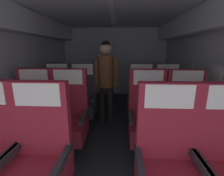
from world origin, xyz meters
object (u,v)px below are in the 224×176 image
(seat_b_right_window, at_px, (147,120))
(seat_a_left_aisle, at_px, (39,161))
(seat_a_right_window, at_px, (167,165))
(seat_b_right_aisle, at_px, (185,121))
(seat_b_left_window, at_px, (35,118))
(seat_c_right_aisle, at_px, (167,101))
(flight_attendant, at_px, (106,75))
(seat_c_left_aisle, at_px, (83,100))
(seat_b_left_aisle, at_px, (69,119))
(seat_c_right_window, at_px, (141,101))
(seat_c_left_window, at_px, (58,99))

(seat_b_right_window, bearing_deg, seat_a_left_aisle, -141.83)
(seat_a_right_window, bearing_deg, seat_b_right_aisle, 59.47)
(seat_b_left_window, bearing_deg, seat_b_right_aisle, -0.28)
(seat_c_right_aisle, xyz_separation_m, flight_attendant, (-1.15, 0.04, 0.48))
(seat_b_right_window, bearing_deg, seat_c_left_aisle, 143.36)
(seat_a_right_window, xyz_separation_m, flight_attendant, (-0.66, 1.72, 0.48))
(seat_b_left_aisle, bearing_deg, seat_a_left_aisle, -89.33)
(seat_c_right_window, distance_m, flight_attendant, 0.82)
(seat_b_right_aisle, relative_size, flight_attendant, 0.74)
(seat_a_left_aisle, xyz_separation_m, seat_c_right_aisle, (1.59, 1.68, 0.00))
(seat_c_right_window, bearing_deg, seat_b_right_aisle, -59.54)
(seat_b_left_window, xyz_separation_m, seat_c_right_aisle, (2.09, 0.84, 0.00))
(seat_b_right_window, xyz_separation_m, seat_c_left_aisle, (-1.09, 0.81, 0.00))
(seat_c_left_window, height_order, flight_attendant, flight_attendant)
(seat_b_right_window, bearing_deg, seat_b_left_aisle, -179.31)
(seat_b_right_aisle, relative_size, seat_b_right_window, 1.00)
(seat_a_right_window, height_order, seat_b_left_window, same)
(seat_c_right_aisle, bearing_deg, flight_attendant, 178.11)
(seat_a_left_aisle, relative_size, flight_attendant, 0.74)
(flight_attendant, bearing_deg, seat_b_left_window, 26.46)
(seat_b_left_window, relative_size, seat_c_left_window, 1.00)
(seat_b_left_window, xyz_separation_m, seat_c_right_window, (1.60, 0.83, 0.00))
(seat_c_left_window, relative_size, flight_attendant, 0.74)
(seat_a_left_aisle, height_order, seat_c_left_window, same)
(seat_a_right_window, bearing_deg, seat_c_right_aisle, 73.80)
(seat_a_right_window, relative_size, seat_c_left_aisle, 1.00)
(seat_b_left_aisle, bearing_deg, seat_a_right_window, -37.12)
(seat_c_left_aisle, bearing_deg, seat_c_right_window, 0.52)
(seat_a_left_aisle, xyz_separation_m, seat_a_right_window, (1.10, -0.00, 0.00))
(seat_c_left_window, xyz_separation_m, seat_c_right_aisle, (2.09, 0.02, 0.00))
(seat_c_right_window, bearing_deg, seat_c_right_aisle, 1.43)
(seat_b_right_aisle, xyz_separation_m, seat_c_right_aisle, (-0.00, 0.85, 0.00))
(seat_b_right_aisle, height_order, seat_c_right_window, same)
(seat_a_left_aisle, height_order, seat_a_right_window, same)
(seat_c_right_aisle, bearing_deg, seat_c_left_aisle, -179.20)
(flight_attendant, bearing_deg, seat_a_left_aisle, 59.11)
(seat_a_right_window, relative_size, seat_c_left_window, 1.00)
(seat_a_left_aisle, bearing_deg, seat_a_right_window, -0.09)
(seat_c_right_window, relative_size, flight_attendant, 0.74)
(seat_b_left_aisle, xyz_separation_m, seat_c_right_window, (1.11, 0.83, 0.00))
(seat_c_left_aisle, bearing_deg, seat_c_left_window, 179.23)
(seat_b_left_window, xyz_separation_m, seat_c_left_window, (0.00, 0.82, 0.00))
(seat_c_left_aisle, bearing_deg, seat_b_left_aisle, -90.28)
(seat_b_right_aisle, xyz_separation_m, seat_b_right_window, (-0.51, 0.02, 0.00))
(seat_c_right_aisle, relative_size, seat_c_right_window, 1.00)
(seat_b_right_aisle, distance_m, seat_c_right_aisle, 0.85)
(seat_a_right_window, xyz_separation_m, seat_b_left_window, (-1.60, 0.85, 0.00))
(seat_a_right_window, distance_m, seat_b_right_aisle, 0.97)
(seat_a_right_window, height_order, seat_b_left_aisle, same)
(seat_a_left_aisle, distance_m, seat_b_right_aisle, 1.80)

